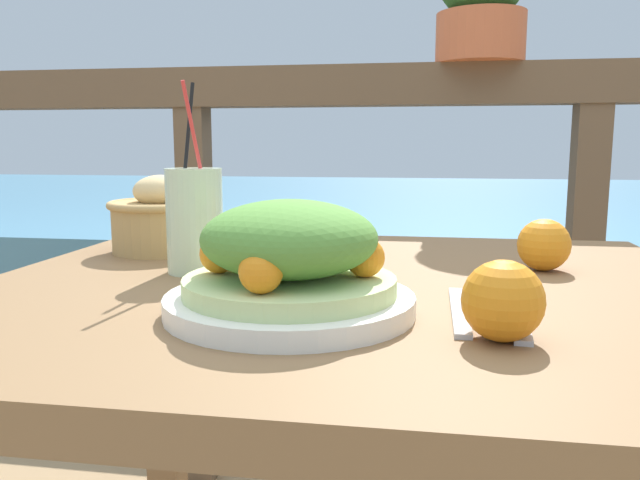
% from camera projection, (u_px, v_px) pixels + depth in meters
% --- Properties ---
extents(patio_table, '(0.90, 0.79, 0.70)m').
position_uv_depth(patio_table, '(343.00, 364.00, 0.79)').
color(patio_table, olive).
rests_on(patio_table, ground_plane).
extents(railing_fence, '(2.80, 0.08, 1.04)m').
position_uv_depth(railing_fence, '(381.00, 196.00, 1.45)').
color(railing_fence, brown).
rests_on(railing_fence, ground_plane).
extents(sea_backdrop, '(12.00, 4.00, 0.54)m').
position_uv_depth(sea_backdrop, '(406.00, 238.00, 3.96)').
color(sea_backdrop, teal).
rests_on(sea_backdrop, ground_plane).
extents(salad_plate, '(0.25, 0.25, 0.12)m').
position_uv_depth(salad_plate, '(290.00, 265.00, 0.62)').
color(salad_plate, white).
rests_on(salad_plate, patio_table).
extents(drink_glass, '(0.07, 0.07, 0.25)m').
position_uv_depth(drink_glass, '(195.00, 220.00, 0.82)').
color(drink_glass, beige).
rests_on(drink_glass, patio_table).
extents(bread_basket, '(0.17, 0.17, 0.12)m').
position_uv_depth(bread_basket, '(162.00, 219.00, 0.98)').
color(bread_basket, tan).
rests_on(bread_basket, patio_table).
extents(fork, '(0.02, 0.18, 0.00)m').
position_uv_depth(fork, '(459.00, 310.00, 0.63)').
color(fork, silver).
rests_on(fork, patio_table).
extents(knife, '(0.03, 0.18, 0.00)m').
position_uv_depth(knife, '(518.00, 316.00, 0.61)').
color(knife, silver).
rests_on(knife, patio_table).
extents(orange_near_basket, '(0.07, 0.07, 0.07)m').
position_uv_depth(orange_near_basket, '(544.00, 245.00, 0.84)').
color(orange_near_basket, orange).
rests_on(orange_near_basket, patio_table).
extents(orange_near_glass, '(0.07, 0.07, 0.07)m').
position_uv_depth(orange_near_glass, '(503.00, 301.00, 0.54)').
color(orange_near_glass, orange).
rests_on(orange_near_glass, patio_table).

